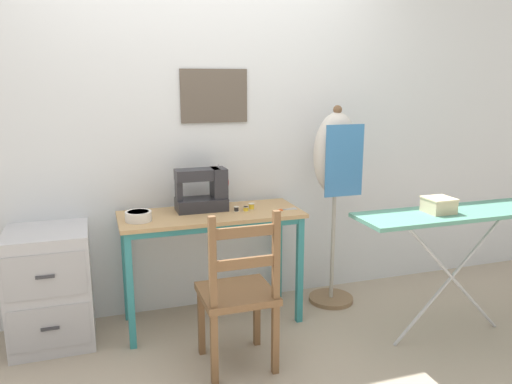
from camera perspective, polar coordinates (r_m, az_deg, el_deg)
The scene contains 14 objects.
ground_plane at distance 3.27m, azimuth -3.92°, elevation -16.15°, with size 14.00×14.00×0.00m, color tan.
wall_back at distance 3.40m, azimuth -6.50°, elevation 7.53°, with size 10.00×0.07×2.55m.
sewing_table at distance 3.22m, azimuth -5.08°, elevation -4.20°, with size 1.16×0.47×0.75m.
sewing_machine at distance 3.24m, azimuth -5.97°, elevation 0.16°, with size 0.34×0.18×0.30m.
fabric_bowl at distance 3.08m, azimuth -13.29°, elevation -2.68°, with size 0.16×0.16×0.06m.
scissors at distance 3.26m, azimuth 3.27°, elevation -2.03°, with size 0.13×0.05×0.01m.
thread_spool_near_machine at distance 3.22m, azimuth -2.26°, elevation -1.95°, with size 0.04×0.04×0.03m.
thread_spool_mid_table at distance 3.22m, azimuth -1.17°, elevation -1.95°, with size 0.04×0.04×0.03m.
thread_spool_far_edge at distance 3.27m, azimuth -0.53°, elevation -1.65°, with size 0.04×0.04×0.04m.
wooden_chair at distance 2.78m, azimuth -2.04°, elevation -11.58°, with size 0.40×0.38×0.92m.
filing_cabinet at distance 3.31m, azimuth -22.42°, elevation -9.97°, with size 0.48×0.48×0.71m.
dress_form at distance 3.47m, azimuth 9.11°, elevation 3.05°, with size 0.32×0.32×1.41m.
ironing_board at distance 3.22m, azimuth 21.99°, elevation -2.78°, with size 1.27×0.34×0.82m.
storage_box at distance 3.12m, azimuth 20.16°, elevation -1.41°, with size 0.16×0.16×0.09m.
Camera 1 is at (-0.69, -2.78, 1.57)m, focal length 35.00 mm.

